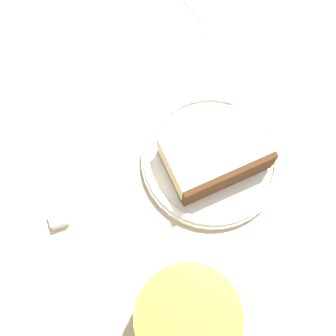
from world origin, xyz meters
TOP-DOWN VIEW (x-y plane):
  - ground_plane at (0.00, 0.00)cm, footprint 128.36×128.36cm
  - small_plate at (-4.94, -1.90)cm, footprint 15.79×15.79cm
  - cake_slice at (-5.01, -1.65)cm, footprint 11.96×9.58cm
  - tea_mug at (0.77, 14.49)cm, footprint 9.67×11.49cm
  - teaspoon at (-6.96, -20.29)cm, footprint 6.65×11.05cm
  - sugar_cube at (12.63, 2.24)cm, footprint 2.01×2.01cm

SIDE VIEW (x-z plane):
  - ground_plane at x=0.00cm, z-range -3.36..0.00cm
  - teaspoon at x=-6.96cm, z-range -0.05..0.75cm
  - sugar_cube at x=12.63cm, z-range 0.00..1.74cm
  - small_plate at x=-4.94cm, z-range -0.01..2.00cm
  - cake_slice at x=-5.01cm, z-range 1.21..5.95cm
  - tea_mug at x=0.77cm, z-range 0.17..9.57cm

